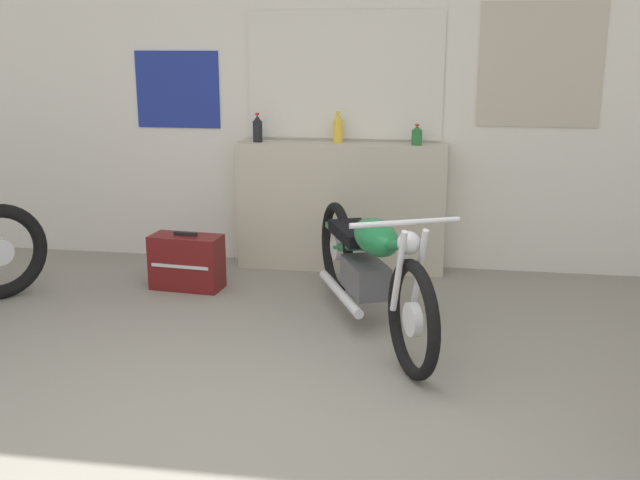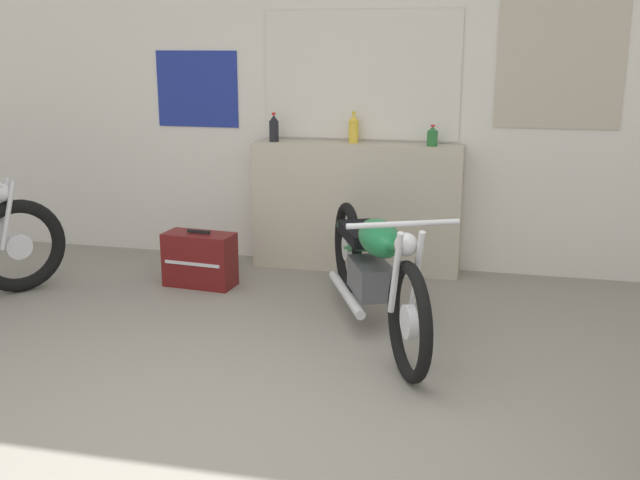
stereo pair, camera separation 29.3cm
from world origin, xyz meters
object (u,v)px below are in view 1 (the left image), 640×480
bottle_leftmost (258,129)px  bottle_center (417,136)px  hard_case_darkred (187,262)px  motorcycle_green (368,264)px  bottle_left_center (338,129)px

bottle_leftmost → bottle_center: size_ratio=1.43×
bottle_center → bottle_leftmost: bearing=-179.1°
bottle_center → hard_case_darkred: size_ratio=0.29×
bottle_leftmost → hard_case_darkred: size_ratio=0.42×
motorcycle_green → hard_case_darkred: size_ratio=3.72×
bottle_left_center → motorcycle_green: bottle_left_center is taller
bottle_center → hard_case_darkred: bottle_center is taller
bottle_leftmost → motorcycle_green: bottle_leftmost is taller
bottle_left_center → hard_case_darkred: size_ratio=0.45×
bottle_left_center → bottle_center: size_ratio=1.52×
bottle_leftmost → motorcycle_green: bearing=-50.8°
bottle_leftmost → bottle_left_center: (0.64, 0.07, 0.01)m
motorcycle_green → hard_case_darkred: motorcycle_green is taller
bottle_left_center → bottle_center: bearing=-4.3°
bottle_left_center → bottle_center: (0.63, -0.05, -0.04)m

